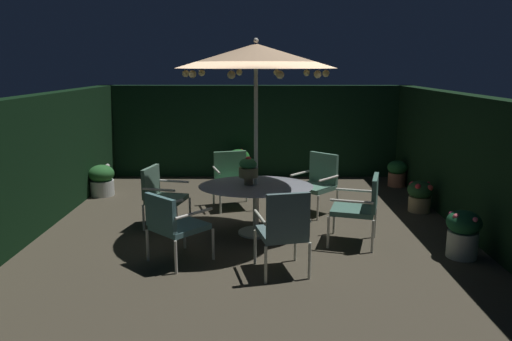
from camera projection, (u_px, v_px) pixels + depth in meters
ground_plane at (253, 230)px, 7.47m from camera, size 6.85×7.78×0.02m
hedge_backdrop_rear at (255, 131)px, 10.90m from camera, size 6.85×0.30×2.02m
hedge_backdrop_left at (33, 164)px, 7.27m from camera, size 0.30×7.78×2.02m
hedge_backdrop_right at (474, 165)px, 7.23m from camera, size 0.30×7.78×2.02m
patio_dining_table at (256, 192)px, 7.16m from camera, size 1.68×1.34×0.74m
patio_umbrella at (256, 56)px, 6.75m from camera, size 2.25×2.25×2.82m
centerpiece_planter at (248, 169)px, 7.11m from camera, size 0.28×0.28×0.42m
patio_chair_north at (361, 204)px, 6.76m from camera, size 0.77×0.78×0.98m
patio_chair_northeast at (318, 180)px, 8.25m from camera, size 0.83×0.83×0.99m
patio_chair_east at (232, 176)px, 8.60m from camera, size 0.79×0.78×0.95m
patio_chair_southeast at (161, 193)px, 7.52m from camera, size 0.68×0.70×0.93m
patio_chair_south at (173, 222)px, 6.11m from camera, size 0.87×0.87×0.91m
patio_chair_southwest at (284, 227)px, 5.72m from camera, size 0.67×0.70×1.05m
potted_plant_back_right at (420, 195)px, 8.32m from camera, size 0.43×0.43×0.53m
potted_plant_back_center at (397, 172)px, 10.06m from camera, size 0.41×0.41×0.54m
potted_plant_front_corner at (463, 232)px, 6.32m from camera, size 0.44×0.44×0.63m
potted_plant_back_left at (102, 180)px, 9.35m from camera, size 0.48×0.48×0.59m
potted_plant_right_far at (239, 163)px, 10.59m from camera, size 0.49×0.49×0.67m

